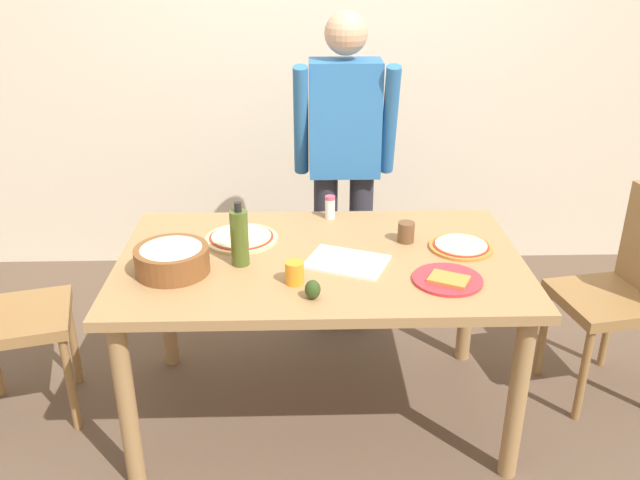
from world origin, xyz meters
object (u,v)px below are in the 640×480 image
Objects in this scene: person_cook at (344,156)px; popcorn_bowl at (172,257)px; cutting_board_white at (347,262)px; dining_table at (320,277)px; pizza_cooked_on_tray at (461,246)px; pizza_raw_on_board at (241,238)px; chair_wooden_right at (624,285)px; plate_with_slice at (448,279)px; olive_oil_bottle at (239,237)px; cup_orange at (295,273)px; cup_small_brown at (406,232)px; salt_shaker at (330,207)px; avocado at (313,289)px.

popcorn_bowl is at bearing -128.79° from person_cook.
dining_table is at bearing 146.97° from cutting_board_white.
person_cook is 0.84m from cutting_board_white.
pizza_raw_on_board is at bearing 173.06° from pizza_cooked_on_tray.
chair_wooden_right is (1.18, -0.63, -0.40)m from person_cook.
pizza_raw_on_board is 0.49m from cutting_board_white.
plate_with_slice is (-0.11, -0.28, -0.00)m from pizza_cooked_on_tray.
popcorn_bowl reaches higher than dining_table.
plate_with_slice is 0.80m from olive_oil_bottle.
dining_table is 0.59m from pizza_cooked_on_tray.
cup_orange reaches higher than pizza_cooked_on_tray.
pizza_raw_on_board and pizza_cooked_on_tray have the same top height.
cup_small_brown is 0.28× the size of cutting_board_white.
pizza_cooked_on_tray reaches higher than cutting_board_white.
olive_oil_bottle reaches higher than salt_shaker.
popcorn_bowl is at bearing -175.55° from cutting_board_white.
cup_small_brown is 0.80× the size of salt_shaker.
chair_wooden_right is at bearing -12.03° from salt_shaker.
pizza_cooked_on_tray is 0.23m from cup_small_brown.
plate_with_slice is 0.93× the size of popcorn_bowl.
dining_table is at bearing 11.72° from popcorn_bowl.
cup_orange is at bearing -142.41° from cutting_board_white.
cup_orange is at bearing -103.77° from person_cook.
dining_table is 15.09× the size of salt_shaker.
pizza_raw_on_board is 0.38m from popcorn_bowl.
pizza_cooked_on_tray reaches higher than dining_table.
olive_oil_bottle is 0.43m from cutting_board_white.
cup_small_brown is (0.46, 0.36, 0.00)m from cup_orange.
pizza_raw_on_board is at bearing -128.44° from person_cook.
pizza_raw_on_board is at bearing 178.58° from chair_wooden_right.
avocado reaches higher than pizza_raw_on_board.
olive_oil_bottle is (0.02, -0.23, 0.10)m from pizza_raw_on_board.
olive_oil_bottle is at bearing 142.19° from cup_orange.
avocado is (-0.04, -0.34, 0.13)m from dining_table.
avocado is (0.06, -0.12, -0.01)m from cup_orange.
olive_oil_bottle is at bearing -128.79° from salt_shaker.
avocado is (-0.18, -1.09, -0.14)m from person_cook.
dining_table is 6.25× the size of olive_oil_bottle.
avocado reaches higher than pizza_cooked_on_tray.
cup_orange is (-1.42, -0.35, 0.26)m from chair_wooden_right.
cup_orange is at bearing -142.31° from cup_small_brown.
plate_with_slice is (0.79, -0.39, -0.00)m from pizza_raw_on_board.
pizza_cooked_on_tray is 0.30m from plate_with_slice.
cutting_board_white is at bearing -28.89° from pizza_raw_on_board.
person_cook reaches higher than plate_with_slice.
cup_orange is 0.28× the size of cutting_board_white.
chair_wooden_right is 1.00m from cup_small_brown.
olive_oil_bottle is at bearing -164.03° from cup_small_brown.
pizza_raw_on_board is 0.45m from salt_shaker.
plate_with_slice is 2.45× the size of salt_shaker.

